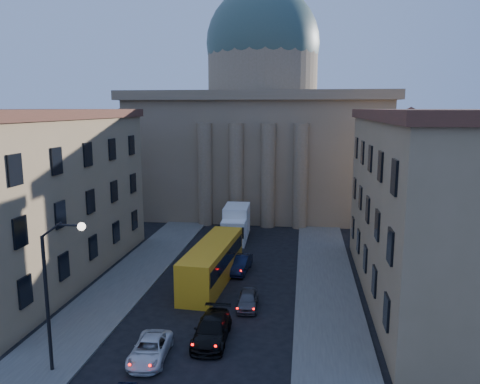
{
  "coord_description": "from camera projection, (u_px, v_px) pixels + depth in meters",
  "views": [
    {
      "loc": [
        6.43,
        -14.68,
        14.78
      ],
      "look_at": [
        1.69,
        19.57,
        8.58
      ],
      "focal_mm": 35.0,
      "sensor_mm": 36.0,
      "label": 1
    }
  ],
  "objects": [
    {
      "name": "building_left",
      "position": [
        29.0,
        195.0,
        40.22
      ],
      "size": [
        11.6,
        26.6,
        14.7
      ],
      "color": "#9F825D",
      "rests_on": "ground"
    },
    {
      "name": "car_right_mid",
      "position": [
        212.0,
        330.0,
        30.05
      ],
      "size": [
        2.21,
        5.24,
        1.51
      ],
      "primitive_type": "imported",
      "rotation": [
        0.0,
        0.0,
        0.02
      ],
      "color": "black",
      "rests_on": "ground"
    },
    {
      "name": "box_truck",
      "position": [
        236.0,
        224.0,
        53.18
      ],
      "size": [
        2.89,
        6.88,
        3.73
      ],
      "rotation": [
        0.0,
        0.0,
        0.04
      ],
      "color": "white",
      "rests_on": "ground"
    },
    {
      "name": "car_right_distant",
      "position": [
        240.0,
        264.0,
        42.74
      ],
      "size": [
        1.94,
        4.63,
        1.49
      ],
      "primitive_type": "imported",
      "rotation": [
        0.0,
        0.0,
        -0.08
      ],
      "color": "black",
      "rests_on": "ground"
    },
    {
      "name": "street_lamp",
      "position": [
        55.0,
        284.0,
        25.6
      ],
      "size": [
        2.62,
        0.44,
        8.83
      ],
      "color": "black",
      "rests_on": "ground"
    },
    {
      "name": "building_right",
      "position": [
        443.0,
        206.0,
        35.63
      ],
      "size": [
        11.6,
        26.6,
        14.7
      ],
      "color": "#9F825D",
      "rests_on": "ground"
    },
    {
      "name": "car_right_far",
      "position": [
        248.0,
        300.0,
        35.06
      ],
      "size": [
        1.65,
        3.75,
        1.26
      ],
      "primitive_type": "imported",
      "rotation": [
        0.0,
        0.0,
        0.05
      ],
      "color": "#4B4B50",
      "rests_on": "ground"
    },
    {
      "name": "city_bus",
      "position": [
        213.0,
        261.0,
        40.15
      ],
      "size": [
        3.57,
        12.13,
        3.37
      ],
      "rotation": [
        0.0,
        0.0,
        -0.07
      ],
      "color": "#F0A91A",
      "rests_on": "ground"
    },
    {
      "name": "sidewalk_right",
      "position": [
        329.0,
        312.0,
        34.18
      ],
      "size": [
        5.0,
        60.0,
        0.15
      ],
      "primitive_type": "cube",
      "color": "#52504B",
      "rests_on": "ground"
    },
    {
      "name": "sidewalk_left",
      "position": [
        108.0,
        299.0,
        36.47
      ],
      "size": [
        5.0,
        60.0,
        0.15
      ],
      "primitive_type": "cube",
      "color": "#52504B",
      "rests_on": "ground"
    },
    {
      "name": "car_left_mid",
      "position": [
        150.0,
        349.0,
        27.84
      ],
      "size": [
        2.35,
        4.58,
        1.24
      ],
      "primitive_type": "imported",
      "rotation": [
        0.0,
        0.0,
        0.07
      ],
      "color": "silver",
      "rests_on": "ground"
    },
    {
      "name": "church",
      "position": [
        262.0,
        128.0,
        69.77
      ],
      "size": [
        68.02,
        28.76,
        36.6
      ],
      "color": "#79664A",
      "rests_on": "ground"
    }
  ]
}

